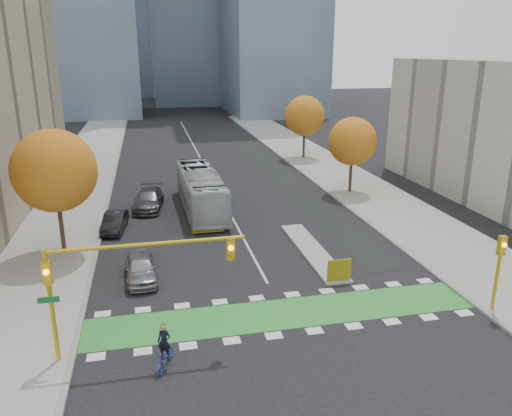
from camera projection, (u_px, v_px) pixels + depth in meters
name	position (u px, v px, depth m)	size (l,w,h in m)	color
ground	(292.00, 329.00, 23.92)	(300.00, 300.00, 0.00)	black
sidewalk_west	(60.00, 217.00, 39.81)	(7.00, 120.00, 0.15)	gray
sidewalk_east	(373.00, 197.00, 45.27)	(7.00, 120.00, 0.15)	gray
curb_west	(105.00, 214.00, 40.52)	(0.30, 120.00, 0.16)	gray
curb_east	(337.00, 199.00, 44.56)	(0.30, 120.00, 0.16)	gray
bike_crossing	(284.00, 313.00, 25.32)	(20.00, 3.00, 0.01)	#2D8932
centre_line	(201.00, 159.00, 61.20)	(0.15, 70.00, 0.01)	silver
bike_lane_paint	(281.00, 175.00, 53.39)	(2.50, 50.00, 0.01)	black
median_island	(312.00, 251.00, 33.09)	(1.60, 10.00, 0.16)	gray
hazard_board	(339.00, 270.00, 28.40)	(1.40, 0.12, 1.30)	yellow
tree_west	(55.00, 171.00, 30.99)	(5.20, 5.20, 8.22)	#332114
tree_east_near	(352.00, 141.00, 45.39)	(4.40, 4.40, 7.08)	#332114
tree_east_far	(305.00, 116.00, 60.28)	(4.80, 4.80, 7.65)	#332114
traffic_signal_west	(113.00, 271.00, 20.63)	(8.53, 0.56, 5.20)	#BF9914
traffic_signal_east	(499.00, 262.00, 24.75)	(0.35, 0.43, 4.10)	#BF9914
cyclist	(165.00, 353.00, 20.83)	(1.22, 1.84, 2.01)	#213899
bus	(201.00, 190.00, 41.28)	(2.88, 12.31, 3.43)	#B1B5B9
parked_car_a	(141.00, 268.00, 28.87)	(1.74, 4.33, 1.47)	gray
parked_car_b	(115.00, 222.00, 36.81)	(1.44, 4.14, 1.36)	black
parked_car_c	(148.00, 200.00, 41.94)	(2.23, 5.48, 1.59)	#47464B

